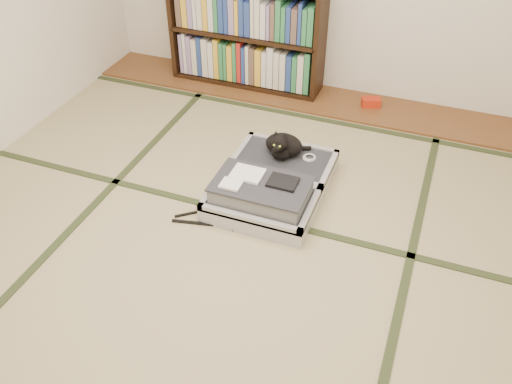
% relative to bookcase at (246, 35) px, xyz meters
% --- Properties ---
extents(floor, '(4.50, 4.50, 0.00)m').
position_rel_bookcase_xyz_m(floor, '(0.69, -2.07, -0.45)').
color(floor, tan).
rests_on(floor, ground).
extents(wood_strip, '(4.00, 0.50, 0.02)m').
position_rel_bookcase_xyz_m(wood_strip, '(0.69, -0.07, -0.44)').
color(wood_strip, brown).
rests_on(wood_strip, ground).
extents(red_item, '(0.17, 0.13, 0.07)m').
position_rel_bookcase_xyz_m(red_item, '(1.12, -0.04, -0.40)').
color(red_item, red).
rests_on(red_item, wood_strip).
extents(room_shell, '(4.50, 4.50, 4.50)m').
position_rel_bookcase_xyz_m(room_shell, '(0.69, -2.07, 1.01)').
color(room_shell, white).
rests_on(room_shell, ground).
extents(tatami_borders, '(4.00, 4.50, 0.01)m').
position_rel_bookcase_xyz_m(tatami_borders, '(0.69, -1.58, -0.45)').
color(tatami_borders, '#2D381E').
rests_on(tatami_borders, ground).
extents(bookcase, '(1.32, 0.30, 0.92)m').
position_rel_bookcase_xyz_m(bookcase, '(0.00, 0.00, 0.00)').
color(bookcase, black).
rests_on(bookcase, wood_strip).
extents(suitcase, '(0.67, 0.90, 0.26)m').
position_rel_bookcase_xyz_m(suitcase, '(0.74, -1.44, -0.36)').
color(suitcase, '#B3B3B8').
rests_on(suitcase, floor).
extents(cat, '(0.30, 0.30, 0.24)m').
position_rel_bookcase_xyz_m(cat, '(0.72, -1.14, -0.23)').
color(cat, black).
rests_on(cat, suitcase).
extents(cable_coil, '(0.09, 0.09, 0.02)m').
position_rel_bookcase_xyz_m(cable_coil, '(0.90, -1.10, -0.31)').
color(cable_coil, white).
rests_on(cable_coil, suitcase).
extents(hanger, '(0.41, 0.22, 0.01)m').
position_rel_bookcase_xyz_m(hanger, '(0.43, -1.82, -0.44)').
color(hanger, black).
rests_on(hanger, floor).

